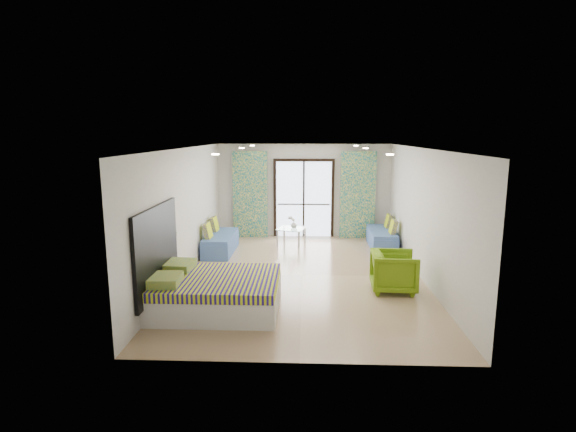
{
  "coord_description": "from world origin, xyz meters",
  "views": [
    {
      "loc": [
        0.07,
        -9.25,
        3.01
      ],
      "look_at": [
        -0.34,
        0.76,
        1.15
      ],
      "focal_mm": 28.0,
      "sensor_mm": 36.0,
      "label": 1
    }
  ],
  "objects_px": {
    "daybed_left": "(220,242)",
    "armchair": "(394,270)",
    "daybed_right": "(382,237)",
    "bed": "(216,292)",
    "coffee_table": "(291,230)"
  },
  "relations": [
    {
      "from": "daybed_left",
      "to": "daybed_right",
      "type": "height_order",
      "value": "daybed_left"
    },
    {
      "from": "bed",
      "to": "coffee_table",
      "type": "relative_size",
      "value": 2.47
    },
    {
      "from": "armchair",
      "to": "coffee_table",
      "type": "bearing_deg",
      "value": 33.06
    },
    {
      "from": "daybed_left",
      "to": "daybed_right",
      "type": "distance_m",
      "value": 4.3
    },
    {
      "from": "daybed_left",
      "to": "armchair",
      "type": "bearing_deg",
      "value": -34.51
    },
    {
      "from": "daybed_left",
      "to": "coffee_table",
      "type": "xyz_separation_m",
      "value": [
        1.79,
        0.88,
        0.14
      ]
    },
    {
      "from": "daybed_right",
      "to": "coffee_table",
      "type": "distance_m",
      "value": 2.45
    },
    {
      "from": "daybed_right",
      "to": "bed",
      "type": "bearing_deg",
      "value": -127.56
    },
    {
      "from": "daybed_left",
      "to": "coffee_table",
      "type": "relative_size",
      "value": 2.02
    },
    {
      "from": "daybed_left",
      "to": "armchair",
      "type": "relative_size",
      "value": 2.02
    },
    {
      "from": "daybed_right",
      "to": "armchair",
      "type": "xyz_separation_m",
      "value": [
        -0.35,
        -3.44,
        0.17
      ]
    },
    {
      "from": "daybed_right",
      "to": "armchair",
      "type": "relative_size",
      "value": 1.96
    },
    {
      "from": "bed",
      "to": "daybed_right",
      "type": "bearing_deg",
      "value": 51.35
    },
    {
      "from": "bed",
      "to": "armchair",
      "type": "bearing_deg",
      "value": 18.03
    },
    {
      "from": "daybed_right",
      "to": "armchair",
      "type": "bearing_deg",
      "value": -94.65
    }
  ]
}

